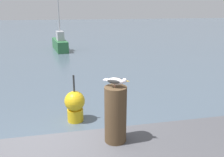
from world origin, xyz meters
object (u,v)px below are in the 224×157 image
channel_buoy (75,105)px  boat_green (59,43)px  seagull (116,81)px  mooring_post (116,115)px

channel_buoy → boat_green: bearing=92.3°
seagull → boat_green: boat_green is taller
seagull → boat_green: (-0.94, 14.72, -1.57)m
mooring_post → seagull: 0.52m
seagull → channel_buoy: 3.39m
seagull → channel_buoy: bearing=99.1°
boat_green → channel_buoy: boat_green is taller
mooring_post → channel_buoy: 3.18m
seagull → channel_buoy: seagull is taller
seagull → channel_buoy: (-0.48, 2.96, -1.58)m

